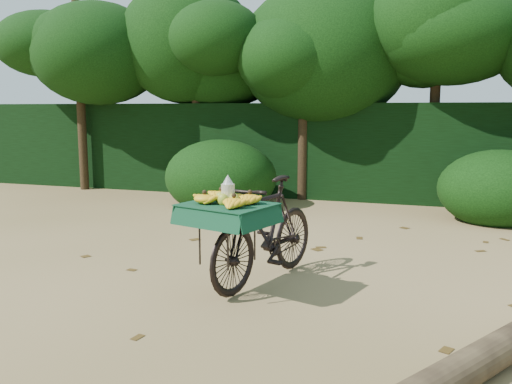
% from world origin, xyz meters
% --- Properties ---
extents(ground, '(80.00, 80.00, 0.00)m').
position_xyz_m(ground, '(0.00, 0.00, 0.00)').
color(ground, tan).
rests_on(ground, ground).
extents(vendor_bicycle, '(1.08, 1.87, 1.04)m').
position_xyz_m(vendor_bicycle, '(-0.96, 0.47, 0.53)').
color(vendor_bicycle, black).
rests_on(vendor_bicycle, ground).
extents(fallen_log, '(1.84, 2.82, 0.23)m').
position_xyz_m(fallen_log, '(1.00, -0.79, 0.11)').
color(fallen_log, brown).
rests_on(fallen_log, ground).
extents(hedge_backdrop, '(26.00, 1.80, 1.80)m').
position_xyz_m(hedge_backdrop, '(0.00, 6.30, 0.90)').
color(hedge_backdrop, black).
rests_on(hedge_backdrop, ground).
extents(tree_row, '(14.50, 2.00, 4.00)m').
position_xyz_m(tree_row, '(-0.65, 5.50, 2.00)').
color(tree_row, black).
rests_on(tree_row, ground).
extents(bush_clumps, '(8.80, 1.70, 0.90)m').
position_xyz_m(bush_clumps, '(0.50, 4.30, 0.45)').
color(bush_clumps, black).
rests_on(bush_clumps, ground).
extents(leaf_litter, '(7.00, 7.30, 0.01)m').
position_xyz_m(leaf_litter, '(0.00, 0.65, 0.01)').
color(leaf_litter, '#4A3513').
rests_on(leaf_litter, ground).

